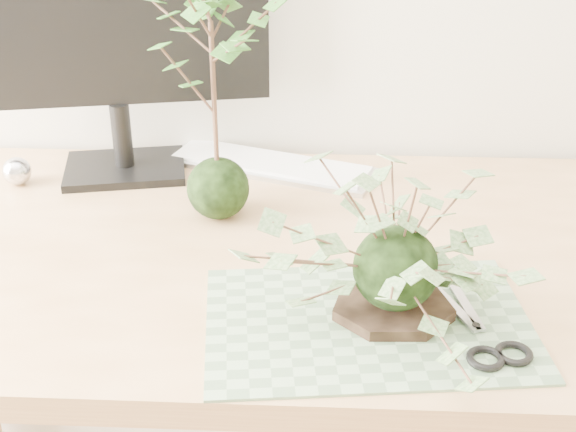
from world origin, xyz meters
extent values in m
cube|color=tan|center=(0.04, 1.23, 0.72)|extent=(1.60, 0.70, 0.04)
cube|color=#547252|center=(0.11, 1.04, 0.74)|extent=(0.44, 0.32, 0.00)
cylinder|color=black|center=(0.14, 1.06, 0.75)|extent=(0.17, 0.17, 0.01)
sphere|color=black|center=(0.14, 1.06, 0.81)|extent=(0.11, 0.11, 0.11)
sphere|color=black|center=(-0.12, 1.32, 0.79)|extent=(0.10, 0.10, 0.10)
cylinder|color=#4D3223|center=(-0.12, 1.32, 0.93)|extent=(0.01, 0.01, 0.24)
cube|color=#B9B9B9|center=(-0.05, 1.51, 0.74)|extent=(0.40, 0.23, 0.01)
cube|color=white|center=(-0.05, 1.51, 0.75)|extent=(0.37, 0.20, 0.01)
cube|color=black|center=(-0.31, 1.48, 0.75)|extent=(0.23, 0.19, 0.01)
cylinder|color=black|center=(-0.31, 1.48, 0.81)|extent=(0.03, 0.03, 0.11)
cube|color=black|center=(-0.31, 1.49, 1.03)|extent=(0.52, 0.13, 0.33)
sphere|color=white|center=(-0.48, 1.42, 0.76)|extent=(0.05, 0.05, 0.05)
cube|color=#99999F|center=(0.24, 1.08, 0.75)|extent=(0.06, 0.11, 0.00)
cube|color=#99999F|center=(0.25, 1.08, 0.75)|extent=(0.03, 0.11, 0.00)
torus|color=black|center=(0.23, 0.97, 0.75)|extent=(0.06, 0.06, 0.01)
torus|color=black|center=(0.26, 0.97, 0.75)|extent=(0.06, 0.06, 0.01)
camera|label=1|loc=(0.05, 0.20, 1.34)|focal=50.00mm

